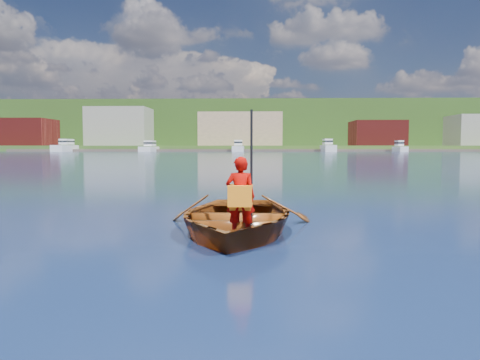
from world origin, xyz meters
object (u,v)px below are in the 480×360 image
at_px(child_paddler, 241,197).
at_px(marina_yachts, 257,147).
at_px(rowboat, 235,218).
at_px(dock, 248,150).

relative_size(child_paddler, marina_yachts, 0.01).
height_order(rowboat, child_paddler, child_paddler).
distance_m(rowboat, dock, 148.90).
xyz_separation_m(dock, marina_yachts, (2.81, -4.65, 0.98)).
distance_m(rowboat, child_paddler, 1.01).
relative_size(rowboat, marina_yachts, 0.03).
bearing_deg(marina_yachts, rowboat, -90.36).
relative_size(dock, marina_yachts, 1.11).
bearing_deg(marina_yachts, child_paddler, -90.32).
bearing_deg(child_paddler, rowboat, 97.20).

